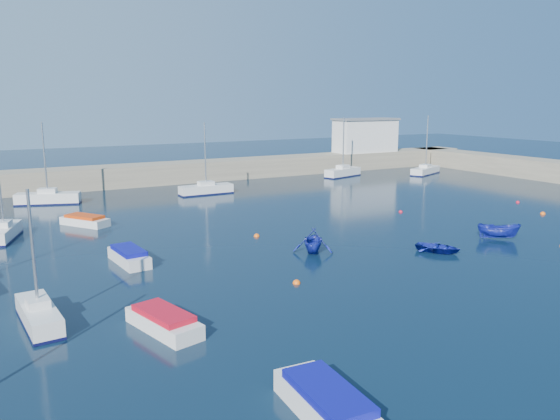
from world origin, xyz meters
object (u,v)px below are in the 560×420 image
motorboat_2 (85,221)px  dinghy_center (438,248)px  harbor_office (365,136)px  sailboat_1 (39,314)px  sailboat_6 (206,189)px  sailboat_7 (343,172)px  dinghy_left (313,240)px  sailboat_5 (48,198)px  sailboat_3 (4,232)px  dinghy_right (499,231)px  motorboat_0 (164,321)px  motorboat_1 (129,256)px  sailboat_8 (425,170)px  motorboat_3 (328,404)px

motorboat_2 → dinghy_center: size_ratio=1.46×
harbor_office → dinghy_center: bearing=-121.7°
sailboat_1 → sailboat_6: sailboat_6 is taller
sailboat_7 → dinghy_left: size_ratio=2.53×
sailboat_5 → motorboat_2: (1.55, -12.29, -0.23)m
sailboat_3 → dinghy_left: size_ratio=2.12×
harbor_office → dinghy_center: harbor_office is taller
dinghy_center → motorboat_2: bearing=104.3°
sailboat_1 → sailboat_3: (-0.57, 19.18, 0.04)m
sailboat_1 → dinghy_right: bearing=-3.2°
sailboat_1 → dinghy_center: bearing=-4.0°
motorboat_0 → motorboat_1: bearing=69.4°
sailboat_7 → sailboat_8: 12.70m
dinghy_left → sailboat_7: bearing=87.5°
sailboat_6 → dinghy_right: 32.88m
harbor_office → motorboat_0: (-47.00, -45.49, -4.63)m
dinghy_left → dinghy_right: size_ratio=1.03×
sailboat_6 → sailboat_8: sailboat_8 is taller
motorboat_0 → dinghy_right: dinghy_right is taller
sailboat_8 → dinghy_right: sailboat_8 is taller
sailboat_1 → dinghy_left: 18.93m
dinghy_center → harbor_office: bearing=28.5°
motorboat_2 → dinghy_right: (27.30, -20.57, 0.18)m
sailboat_8 → dinghy_left: (-37.06, -27.50, 0.29)m
sailboat_1 → sailboat_8: (55.45, 31.95, 0.03)m
sailboat_8 → sailboat_6: bearing=67.8°
harbor_office → sailboat_5: bearing=-170.0°
motorboat_2 → sailboat_3: bearing=164.0°
sailboat_5 → sailboat_7: sailboat_5 is taller
sailboat_6 → dinghy_center: (5.32, -31.03, -0.27)m
sailboat_6 → sailboat_7: (22.46, 4.51, 0.06)m
sailboat_3 → sailboat_8: bearing=30.2°
harbor_office → sailboat_7: 11.61m
motorboat_0 → motorboat_2: 24.75m
sailboat_6 → dinghy_right: (12.20, -30.53, 0.02)m
sailboat_5 → sailboat_8: bearing=-73.0°
harbor_office → motorboat_0: 65.57m
sailboat_6 → motorboat_2: size_ratio=1.79×
sailboat_7 → motorboat_0: sailboat_7 is taller
motorboat_0 → dinghy_right: 28.34m
sailboat_3 → dinghy_right: (33.62, -18.53, 0.03)m
sailboat_7 → motorboat_1: sailboat_7 is taller
sailboat_8 → motorboat_1: size_ratio=1.92×
motorboat_2 → motorboat_3: motorboat_3 is taller
motorboat_2 → dinghy_right: size_ratio=1.44×
sailboat_6 → motorboat_2: sailboat_6 is taller
sailboat_5 → dinghy_right: bearing=-120.0°
sailboat_3 → sailboat_8: (56.02, 12.77, -0.01)m
motorboat_0 → dinghy_center: motorboat_0 is taller
harbor_office → dinghy_right: 45.68m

